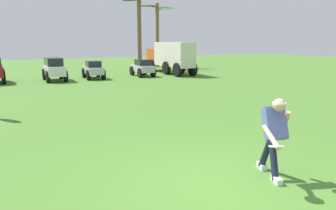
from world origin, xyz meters
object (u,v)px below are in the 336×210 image
at_px(parked_car_slot_f, 142,68).
at_px(palm_tree_right_of_centre, 157,29).
at_px(frisbee_in_flight, 277,146).
at_px(frisbee_thrower, 274,133).
at_px(box_truck, 170,56).
at_px(parked_car_slot_d, 54,68).
at_px(palm_tree_left_of_centre, 139,25).
at_px(parked_car_slot_e, 93,69).

height_order(parked_car_slot_f, palm_tree_right_of_centre, palm_tree_right_of_centre).
relative_size(frisbee_in_flight, parked_car_slot_f, 0.15).
distance_m(frisbee_thrower, box_truck, 18.29).
bearing_deg(frisbee_thrower, frisbee_in_flight, -131.08).
bearing_deg(parked_car_slot_d, palm_tree_right_of_centre, 32.24).
height_order(frisbee_in_flight, palm_tree_left_of_centre, palm_tree_left_of_centre).
distance_m(frisbee_thrower, palm_tree_left_of_centre, 22.97).
xyz_separation_m(frisbee_in_flight, parked_car_slot_f, (4.99, 16.50, -0.18)).
xyz_separation_m(parked_car_slot_d, parked_car_slot_f, (5.57, -0.11, -0.16)).
bearing_deg(palm_tree_right_of_centre, parked_car_slot_f, -123.78).
distance_m(parked_car_slot_f, box_truck, 2.71).
distance_m(parked_car_slot_e, parked_car_slot_f, 3.26).
relative_size(parked_car_slot_f, palm_tree_right_of_centre, 0.41).
bearing_deg(parked_car_slot_f, palm_tree_left_of_centre, 68.33).
bearing_deg(frisbee_thrower, palm_tree_left_of_centre, 72.48).
relative_size(parked_car_slot_d, palm_tree_left_of_centre, 0.40).
bearing_deg(palm_tree_left_of_centre, box_truck, -87.09).
distance_m(frisbee_thrower, parked_car_slot_d, 16.21).
distance_m(frisbee_thrower, parked_car_slot_e, 16.24).
height_order(frisbee_thrower, parked_car_slot_e, frisbee_thrower).
relative_size(frisbee_thrower, palm_tree_left_of_centre, 0.23).
distance_m(parked_car_slot_e, box_truck, 5.84).
bearing_deg(palm_tree_left_of_centre, palm_tree_right_of_centre, 16.99).
distance_m(frisbee_in_flight, palm_tree_right_of_centre, 24.69).
bearing_deg(parked_car_slot_e, palm_tree_right_of_centre, 39.56).
distance_m(parked_car_slot_e, palm_tree_left_of_centre, 8.39).
distance_m(frisbee_in_flight, box_truck, 18.85).
bearing_deg(palm_tree_right_of_centre, box_truck, -107.11).
bearing_deg(parked_car_slot_d, parked_car_slot_e, 0.07).
relative_size(frisbee_thrower, parked_car_slot_e, 0.62).
bearing_deg(frisbee_thrower, palm_tree_right_of_centre, 68.49).
distance_m(parked_car_slot_d, parked_car_slot_f, 5.57).
xyz_separation_m(parked_car_slot_d, parked_car_slot_e, (2.31, 0.00, -0.16)).
relative_size(frisbee_thrower, box_truck, 0.24).
height_order(frisbee_thrower, parked_car_slot_d, frisbee_thrower).
xyz_separation_m(frisbee_thrower, palm_tree_left_of_centre, (6.87, 21.75, 2.78)).
xyz_separation_m(frisbee_thrower, box_truck, (7.12, 16.85, 0.44)).
height_order(frisbee_in_flight, parked_car_slot_f, parked_car_slot_f).
relative_size(box_truck, palm_tree_right_of_centre, 1.09).
bearing_deg(parked_car_slot_f, palm_tree_right_of_centre, 56.22).
height_order(parked_car_slot_e, parked_car_slot_f, same).
distance_m(parked_car_slot_f, palm_tree_left_of_centre, 6.81).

